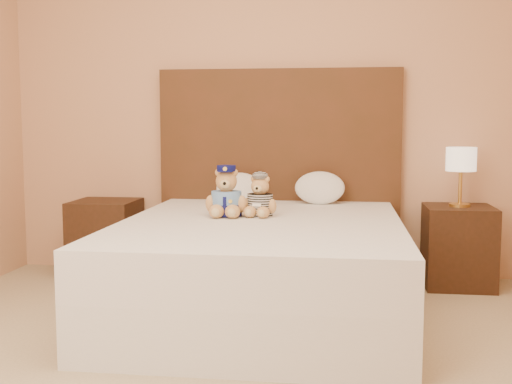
# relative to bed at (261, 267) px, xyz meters

# --- Properties ---
(bed) EXTENTS (1.60, 2.00, 0.55)m
(bed) POSITION_rel_bed_xyz_m (0.00, 0.00, 0.00)
(bed) COLOR white
(bed) RESTS_ON ground
(headboard) EXTENTS (1.75, 0.08, 1.50)m
(headboard) POSITION_rel_bed_xyz_m (0.00, 1.01, 0.47)
(headboard) COLOR #4D2917
(headboard) RESTS_ON ground
(nightstand_left) EXTENTS (0.45, 0.45, 0.55)m
(nightstand_left) POSITION_rel_bed_xyz_m (-1.25, 0.80, -0.00)
(nightstand_left) COLOR #361D11
(nightstand_left) RESTS_ON ground
(nightstand_right) EXTENTS (0.45, 0.45, 0.55)m
(nightstand_right) POSITION_rel_bed_xyz_m (1.25, 0.80, -0.00)
(nightstand_right) COLOR #361D11
(nightstand_right) RESTS_ON ground
(lamp) EXTENTS (0.20, 0.20, 0.40)m
(lamp) POSITION_rel_bed_xyz_m (1.25, 0.80, 0.57)
(lamp) COLOR gold
(lamp) RESTS_ON nightstand_right
(teddy_police) EXTENTS (0.27, 0.26, 0.30)m
(teddy_police) POSITION_rel_bed_xyz_m (-0.23, 0.13, 0.43)
(teddy_police) COLOR #A67540
(teddy_police) RESTS_ON bed
(teddy_prisoner) EXTENTS (0.26, 0.25, 0.25)m
(teddy_prisoner) POSITION_rel_bed_xyz_m (-0.03, 0.16, 0.40)
(teddy_prisoner) COLOR #A67540
(teddy_prisoner) RESTS_ON bed
(pillow_left) EXTENTS (0.33, 0.21, 0.23)m
(pillow_left) POSITION_rel_bed_xyz_m (-0.27, 0.83, 0.39)
(pillow_left) COLOR white
(pillow_left) RESTS_ON bed
(pillow_right) EXTENTS (0.35, 0.22, 0.25)m
(pillow_right) POSITION_rel_bed_xyz_m (0.31, 0.83, 0.40)
(pillow_right) COLOR white
(pillow_right) RESTS_ON bed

